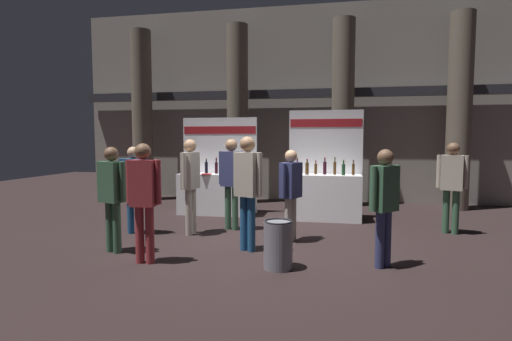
{
  "coord_description": "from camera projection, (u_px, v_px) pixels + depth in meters",
  "views": [
    {
      "loc": [
        1.14,
        -6.46,
        1.76
      ],
      "look_at": [
        -0.36,
        1.37,
        1.13
      ],
      "focal_mm": 27.58,
      "sensor_mm": 36.0,
      "label": 1
    }
  ],
  "objects": [
    {
      "name": "visitor_7",
      "position": [
        190.0,
        178.0,
        7.25
      ],
      "size": [
        0.24,
        0.58,
        1.77
      ],
      "rotation": [
        0.0,
        0.0,
        1.48
      ],
      "color": "#ADA393",
      "rests_on": "ground_plane"
    },
    {
      "name": "visitor_5",
      "position": [
        112.0,
        190.0,
        6.08
      ],
      "size": [
        0.51,
        0.37,
        1.65
      ],
      "rotation": [
        0.0,
        0.0,
        2.81
      ],
      "color": "#33563D",
      "rests_on": "ground_plane"
    },
    {
      "name": "visitor_2",
      "position": [
        248.0,
        183.0,
        6.15
      ],
      "size": [
        0.5,
        0.36,
        1.81
      ],
      "rotation": [
        0.0,
        0.0,
        2.71
      ],
      "color": "navy",
      "rests_on": "ground_plane"
    },
    {
      "name": "visitor_8",
      "position": [
        144.0,
        192.0,
        5.54
      ],
      "size": [
        0.51,
        0.27,
        1.71
      ],
      "rotation": [
        0.0,
        0.0,
        0.06
      ],
      "color": "maroon",
      "rests_on": "ground_plane"
    },
    {
      "name": "visitor_4",
      "position": [
        134.0,
        182.0,
        7.29
      ],
      "size": [
        0.61,
        0.28,
        1.63
      ],
      "rotation": [
        0.0,
        0.0,
        6.15
      ],
      "color": "navy",
      "rests_on": "ground_plane"
    },
    {
      "name": "hall_colonnade",
      "position": [
        291.0,
        107.0,
        11.16
      ],
      "size": [
        12.57,
        1.29,
        5.53
      ],
      "color": "gray",
      "rests_on": "ground_plane"
    },
    {
      "name": "trash_bin",
      "position": [
        278.0,
        245.0,
        5.35
      ],
      "size": [
        0.4,
        0.4,
        0.67
      ],
      "color": "slate",
      "rests_on": "ground_plane"
    },
    {
      "name": "visitor_3",
      "position": [
        384.0,
        198.0,
        5.36
      ],
      "size": [
        0.41,
        0.41,
        1.63
      ],
      "rotation": [
        0.0,
        0.0,
        3.92
      ],
      "color": "navy",
      "rests_on": "ground_plane"
    },
    {
      "name": "visitor_1",
      "position": [
        291.0,
        187.0,
        6.75
      ],
      "size": [
        0.38,
        0.5,
        1.58
      ],
      "rotation": [
        0.0,
        0.0,
        4.28
      ],
      "color": "#ADA393",
      "rests_on": "ground_plane"
    },
    {
      "name": "visitor_6",
      "position": [
        452.0,
        180.0,
        7.29
      ],
      "size": [
        0.51,
        0.35,
        1.7
      ],
      "rotation": [
        0.0,
        0.0,
        5.94
      ],
      "color": "#33563D",
      "rests_on": "ground_plane"
    },
    {
      "name": "visitor_0",
      "position": [
        231.0,
        176.0,
        7.62
      ],
      "size": [
        0.54,
        0.32,
        1.77
      ],
      "rotation": [
        0.0,
        0.0,
        2.89
      ],
      "color": "#33563D",
      "rests_on": "ground_plane"
    },
    {
      "name": "ground_plane",
      "position": [
        262.0,
        243.0,
        6.68
      ],
      "size": [
        25.14,
        25.14,
        0.0
      ],
      "primitive_type": "plane",
      "color": "black"
    },
    {
      "name": "exhibitor_booth_0",
      "position": [
        217.0,
        189.0,
        9.29
      ],
      "size": [
        1.83,
        0.72,
        2.28
      ],
      "color": "white",
      "rests_on": "ground_plane"
    },
    {
      "name": "exhibitor_booth_1",
      "position": [
        325.0,
        192.0,
        8.62
      ],
      "size": [
        1.63,
        0.66,
        2.42
      ],
      "color": "white",
      "rests_on": "ground_plane"
    }
  ]
}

